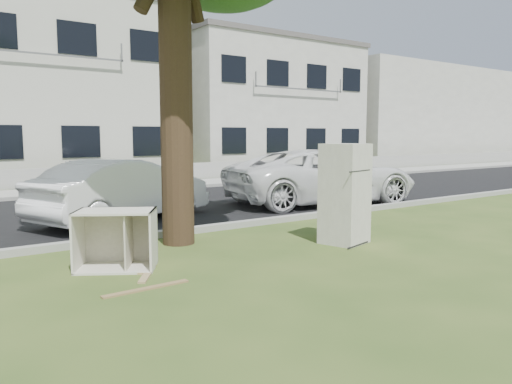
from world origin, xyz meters
TOP-DOWN VIEW (x-y plane):
  - ground at (0.00, 0.00)m, footprint 120.00×120.00m
  - road at (0.00, 6.00)m, footprint 120.00×7.00m
  - kerb_near at (0.00, 2.45)m, footprint 120.00×0.18m
  - kerb_far at (0.00, 9.55)m, footprint 120.00×0.18m
  - sidewalk at (0.00, 11.00)m, footprint 120.00×2.80m
  - low_wall at (0.00, 12.60)m, footprint 120.00×0.15m
  - townhouse_center at (0.00, 17.50)m, footprint 11.22×8.16m
  - townhouse_right at (12.00, 17.50)m, footprint 10.20×8.16m
  - filler_right at (26.00, 18.00)m, footprint 16.00×9.00m
  - fridge at (1.94, 0.21)m, footprint 0.84×0.81m
  - cabinet at (-1.83, 0.82)m, footprint 1.24×1.10m
  - plank_a at (-1.87, -0.30)m, footprint 1.11×0.14m
  - plank_b at (-1.95, 0.74)m, footprint 0.70×0.85m
  - plank_c at (-1.60, 0.31)m, footprint 0.55×0.78m
  - car_center at (-0.36, 4.47)m, footprint 4.31×2.83m
  - car_right at (5.05, 4.13)m, footprint 5.60×3.28m

SIDE VIEW (x-z plane):
  - ground at x=0.00m, z-range 0.00..0.00m
  - kerb_near at x=0.00m, z-range -0.06..0.06m
  - kerb_far at x=0.00m, z-range -0.06..0.06m
  - road at x=0.00m, z-range 0.00..0.01m
  - sidewalk at x=0.00m, z-range 0.00..0.01m
  - plank_a at x=-1.87m, z-range 0.00..0.02m
  - plank_c at x=-1.60m, z-range 0.00..0.02m
  - plank_b at x=-1.95m, z-range 0.00..0.02m
  - low_wall at x=0.00m, z-range 0.00..0.70m
  - cabinet at x=-1.83m, z-range 0.00..0.82m
  - car_center at x=-0.36m, z-range 0.00..1.34m
  - car_right at x=5.05m, z-range 0.00..1.46m
  - fridge at x=1.94m, z-range 0.00..1.70m
  - filler_right at x=26.00m, z-range 0.00..6.40m
  - townhouse_right at x=12.00m, z-range 0.00..6.84m
  - townhouse_center at x=0.00m, z-range 0.00..7.44m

